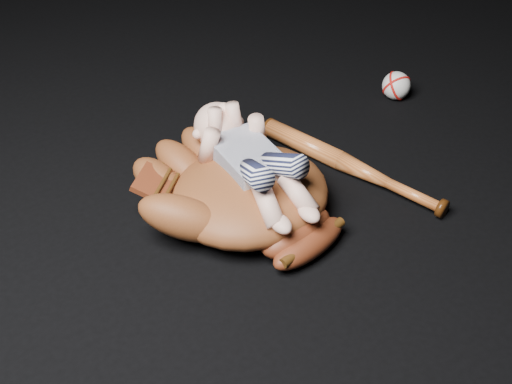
% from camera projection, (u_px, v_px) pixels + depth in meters
% --- Properties ---
extents(baseball_glove, '(0.49, 0.54, 0.15)m').
position_uv_depth(baseball_glove, '(249.00, 187.00, 1.32)').
color(baseball_glove, '#5F2D14').
rests_on(baseball_glove, ground).
extents(newborn_baby, '(0.23, 0.41, 0.16)m').
position_uv_depth(newborn_baby, '(255.00, 159.00, 1.30)').
color(newborn_baby, '#EDB198').
rests_on(newborn_baby, baseball_glove).
extents(baseball_bat, '(0.14, 0.49, 0.05)m').
position_uv_depth(baseball_bat, '(350.00, 165.00, 1.47)').
color(baseball_bat, '#AD5221').
rests_on(baseball_bat, ground).
extents(baseball, '(0.09, 0.09, 0.08)m').
position_uv_depth(baseball, '(396.00, 86.00, 1.74)').
color(baseball, silver).
rests_on(baseball, ground).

